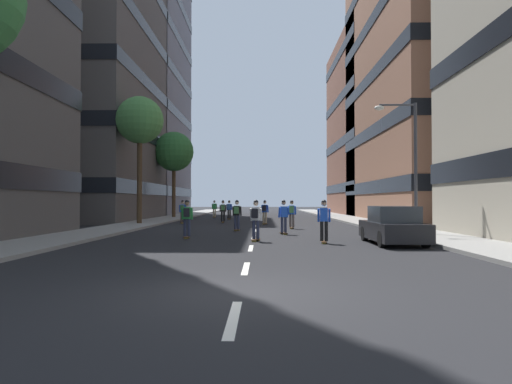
% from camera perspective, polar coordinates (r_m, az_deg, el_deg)
% --- Properties ---
extents(ground_plane, '(181.97, 181.97, 0.00)m').
position_cam_1_polar(ground_plane, '(39.15, 0.19, -3.64)').
color(ground_plane, black).
extents(sidewalk_left, '(3.06, 83.40, 0.14)m').
position_cam_1_polar(sidewalk_left, '(43.83, -10.80, -3.25)').
color(sidewalk_left, gray).
rests_on(sidewalk_left, ground_plane).
extents(sidewalk_right, '(3.06, 83.40, 0.14)m').
position_cam_1_polar(sidewalk_right, '(43.67, 11.34, -3.26)').
color(sidewalk_right, gray).
rests_on(sidewalk_right, ground_plane).
extents(lane_markings, '(0.16, 72.20, 0.01)m').
position_cam_1_polar(lane_markings, '(41.82, 0.24, -3.47)').
color(lane_markings, silver).
rests_on(lane_markings, ground_plane).
extents(building_left_mid, '(15.82, 17.34, 28.42)m').
position_cam_1_polar(building_left_mid, '(46.31, -23.16, 14.74)').
color(building_left_mid, '#4C4744').
rests_on(building_left_mid, ground_plane).
extents(building_left_far, '(15.82, 17.17, 33.11)m').
position_cam_1_polar(building_left_far, '(62.13, -16.66, 12.83)').
color(building_left_far, slate).
rests_on(building_left_far, ground_plane).
extents(building_right_mid, '(15.82, 23.03, 29.01)m').
position_cam_1_polar(building_right_mid, '(46.06, 23.78, 15.21)').
color(building_right_mid, '#9E6B51').
rests_on(building_right_mid, ground_plane).
extents(building_right_far, '(15.82, 20.66, 21.95)m').
position_cam_1_polar(building_right_far, '(60.78, 17.56, 7.79)').
color(building_right_far, brown).
rests_on(building_right_far, ground_plane).
extents(parked_car_near, '(1.82, 4.40, 1.52)m').
position_cam_1_polar(parked_car_near, '(19.21, 16.65, -4.14)').
color(parked_car_near, black).
rests_on(parked_car_near, ground_plane).
extents(street_tree_near, '(3.39, 3.39, 9.09)m').
position_cam_1_polar(street_tree_near, '(34.31, -14.24, 8.52)').
color(street_tree_near, '#4C3823').
rests_on(street_tree_near, sidewalk_left).
extents(street_tree_far, '(3.91, 3.91, 8.45)m').
position_cam_1_polar(street_tree_far, '(46.43, -10.17, 4.92)').
color(street_tree_far, '#4C3823').
rests_on(street_tree_far, sidewalk_left).
extents(streetlamp_right, '(2.13, 0.30, 6.50)m').
position_cam_1_polar(streetlamp_right, '(24.21, 18.39, 4.65)').
color(streetlamp_right, '#3F3F44').
rests_on(streetlamp_right, sidewalk_right).
extents(skater_0, '(0.56, 0.92, 1.78)m').
position_cam_1_polar(skater_0, '(26.47, -2.40, -2.66)').
color(skater_0, brown).
rests_on(skater_0, ground_plane).
extents(skater_1, '(0.57, 0.92, 1.78)m').
position_cam_1_polar(skater_1, '(33.74, 1.09, -2.32)').
color(skater_1, brown).
rests_on(skater_1, ground_plane).
extents(skater_2, '(0.57, 0.92, 1.78)m').
position_cam_1_polar(skater_2, '(23.69, 3.46, -2.91)').
color(skater_2, brown).
rests_on(skater_2, ground_plane).
extents(skater_3, '(0.54, 0.91, 1.78)m').
position_cam_1_polar(skater_3, '(21.40, -8.58, -3.01)').
color(skater_3, brown).
rests_on(skater_3, ground_plane).
extents(skater_4, '(0.54, 0.91, 1.78)m').
position_cam_1_polar(skater_4, '(36.36, -4.13, -2.23)').
color(skater_4, brown).
rests_on(skater_4, ground_plane).
extents(skater_5, '(0.53, 0.90, 1.78)m').
position_cam_1_polar(skater_5, '(35.55, -9.13, -2.24)').
color(skater_5, brown).
rests_on(skater_5, ground_plane).
extents(skater_6, '(0.56, 0.92, 1.78)m').
position_cam_1_polar(skater_6, '(18.92, 8.44, -3.36)').
color(skater_6, brown).
rests_on(skater_6, ground_plane).
extents(skater_7, '(0.56, 0.92, 1.78)m').
position_cam_1_polar(skater_7, '(42.98, -3.36, -2.05)').
color(skater_7, brown).
rests_on(skater_7, ground_plane).
extents(skater_8, '(0.56, 0.92, 1.78)m').
position_cam_1_polar(skater_8, '(28.48, 4.46, -2.54)').
color(skater_8, brown).
rests_on(skater_8, ground_plane).
extents(skater_9, '(0.57, 0.92, 1.78)m').
position_cam_1_polar(skater_9, '(19.64, -0.04, -3.20)').
color(skater_9, brown).
rests_on(skater_9, ground_plane).
extents(skater_10, '(0.53, 0.90, 1.78)m').
position_cam_1_polar(skater_10, '(48.01, -5.19, -1.99)').
color(skater_10, brown).
rests_on(skater_10, ground_plane).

